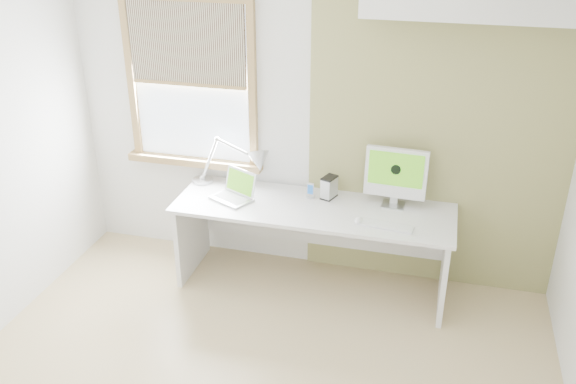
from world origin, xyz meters
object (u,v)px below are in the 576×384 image
(desk, at_px, (314,225))
(imac, at_px, (396,174))
(desk_lamp, at_px, (248,163))
(laptop, at_px, (235,192))
(external_drive, at_px, (329,187))

(desk, relative_size, imac, 4.55)
(desk, distance_m, desk_lamp, 0.75)
(laptop, bearing_deg, imac, 9.21)
(laptop, bearing_deg, desk, 5.67)
(desk_lamp, height_order, laptop, desk_lamp)
(desk, bearing_deg, external_drive, 56.71)
(desk, bearing_deg, desk_lamp, 165.65)
(desk, xyz_separation_m, laptop, (-0.64, -0.06, 0.25))
(desk, bearing_deg, laptop, -174.33)
(desk, xyz_separation_m, external_drive, (0.09, 0.13, 0.29))
(desk, height_order, external_drive, external_drive)
(imac, bearing_deg, desk_lamp, 179.29)
(desk_lamp, height_order, external_drive, desk_lamp)
(laptop, relative_size, imac, 0.81)
(laptop, distance_m, external_drive, 0.76)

